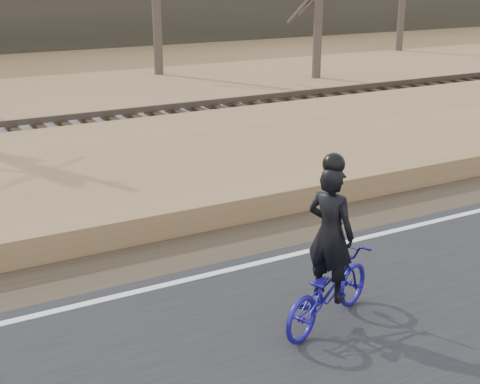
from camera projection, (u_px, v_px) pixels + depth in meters
ground at (191, 290)px, 9.11m from camera, size 120.00×120.00×0.00m
road at (291, 383)px, 7.03m from camera, size 120.00×6.00×0.06m
edge_line at (185, 280)px, 9.25m from camera, size 120.00×0.12×0.01m
shoulder at (158, 257)px, 10.10m from camera, size 120.00×1.60×0.04m
embankment at (96, 190)px, 12.52m from camera, size 120.00×5.00×0.44m
ballast at (47, 145)px, 15.67m from camera, size 120.00×3.00×0.45m
railroad at (46, 132)px, 15.57m from camera, size 120.00×2.40×0.29m
cyclist at (329, 272)px, 7.95m from camera, size 1.83×1.21×2.15m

